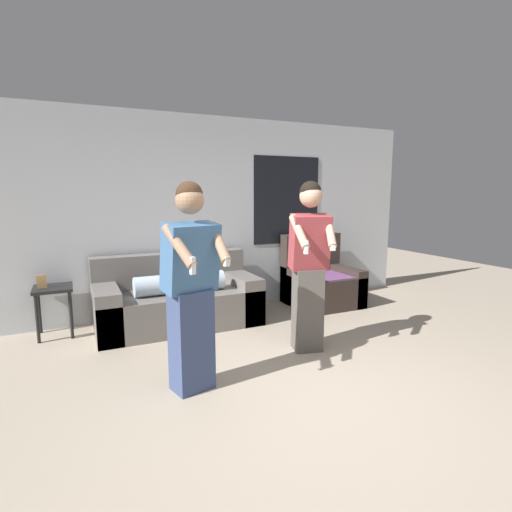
{
  "coord_description": "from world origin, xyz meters",
  "views": [
    {
      "loc": [
        -1.73,
        -2.44,
        1.68
      ],
      "look_at": [
        -0.18,
        0.87,
        1.09
      ],
      "focal_mm": 28.0,
      "sensor_mm": 36.0,
      "label": 1
    }
  ],
  "objects_px": {
    "couch": "(178,300)",
    "armchair": "(321,283)",
    "person_left": "(191,287)",
    "person_right": "(309,264)",
    "side_table": "(53,295)"
  },
  "relations": [
    {
      "from": "armchair",
      "to": "person_right",
      "type": "distance_m",
      "value": 1.91
    },
    {
      "from": "couch",
      "to": "armchair",
      "type": "distance_m",
      "value": 2.18
    },
    {
      "from": "couch",
      "to": "person_right",
      "type": "distance_m",
      "value": 1.86
    },
    {
      "from": "person_right",
      "to": "couch",
      "type": "bearing_deg",
      "value": 126.92
    },
    {
      "from": "side_table",
      "to": "person_left",
      "type": "height_order",
      "value": "person_left"
    },
    {
      "from": "side_table",
      "to": "person_right",
      "type": "relative_size",
      "value": 0.42
    },
    {
      "from": "person_left",
      "to": "person_right",
      "type": "bearing_deg",
      "value": 13.38
    },
    {
      "from": "side_table",
      "to": "person_right",
      "type": "height_order",
      "value": "person_right"
    },
    {
      "from": "couch",
      "to": "armchair",
      "type": "xyz_separation_m",
      "value": [
        2.18,
        0.03,
        0.01
      ]
    },
    {
      "from": "armchair",
      "to": "person_left",
      "type": "relative_size",
      "value": 0.59
    },
    {
      "from": "side_table",
      "to": "person_right",
      "type": "xyz_separation_m",
      "value": [
        2.46,
        -1.62,
        0.44
      ]
    },
    {
      "from": "couch",
      "to": "side_table",
      "type": "relative_size",
      "value": 2.68
    },
    {
      "from": "side_table",
      "to": "person_left",
      "type": "relative_size",
      "value": 0.42
    },
    {
      "from": "couch",
      "to": "person_right",
      "type": "height_order",
      "value": "person_right"
    },
    {
      "from": "couch",
      "to": "person_left",
      "type": "distance_m",
      "value": 1.84
    }
  ]
}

